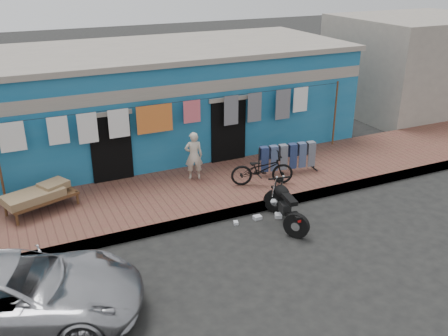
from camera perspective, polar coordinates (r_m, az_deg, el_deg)
ground at (r=11.20m, az=4.40°, el=-9.06°), size 80.00×80.00×0.00m
sidewalk at (r=13.50m, az=-1.80°, el=-2.52°), size 28.00×3.00×0.25m
curb at (r=12.32m, az=0.89°, el=-5.13°), size 28.00×0.10×0.25m
building at (r=16.49m, az=-7.44°, el=7.83°), size 12.20×5.20×3.36m
neighbor_right at (r=22.29m, az=21.00°, el=11.02°), size 6.00×5.00×3.80m
clothesline at (r=13.85m, az=-5.39°, el=5.59°), size 10.06×0.06×2.10m
car at (r=9.48m, az=-23.31°, el=-12.99°), size 5.02×3.38×1.30m
seated_person at (r=13.66m, az=-3.48°, el=1.42°), size 0.56×0.44×1.35m
bicycle at (r=13.36m, az=4.39°, el=0.26°), size 1.77×1.10×1.08m
motorcycle at (r=11.93m, az=7.09°, el=-4.19°), size 1.06×1.78×1.04m
charpoy at (r=12.84m, az=-20.12°, el=-3.35°), size 2.25×1.91×0.58m
jeans_rack at (r=14.25m, az=7.24°, el=1.16°), size 1.91×0.86×0.87m
litter_a at (r=12.31m, az=3.83°, el=-5.66°), size 0.20×0.15×0.09m
litter_b at (r=12.07m, az=1.37°, el=-6.27°), size 0.14×0.16×0.07m
litter_c at (r=12.44m, az=6.23°, el=-5.41°), size 0.25×0.27×0.09m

